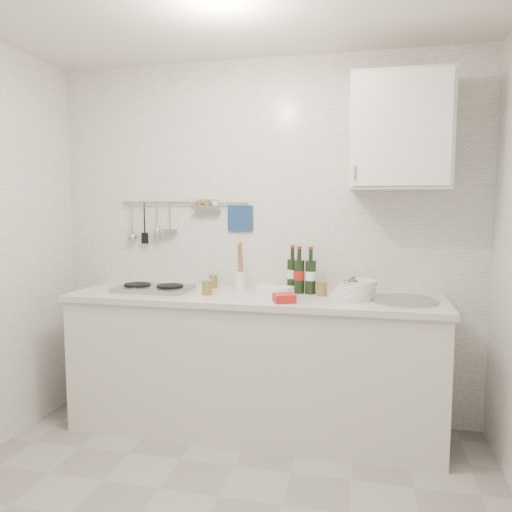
{
  "coord_description": "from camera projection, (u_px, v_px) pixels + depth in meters",
  "views": [
    {
      "loc": [
        0.73,
        -2.03,
        1.52
      ],
      "look_at": [
        0.07,
        0.9,
        1.2
      ],
      "focal_mm": 35.0,
      "sensor_mm": 36.0,
      "label": 1
    }
  ],
  "objects": [
    {
      "name": "jar_d",
      "position": [
        207.0,
        287.0,
        3.26
      ],
      "size": [
        0.07,
        0.07,
        0.1
      ],
      "rotation": [
        0.0,
        0.0,
        0.32
      ],
      "color": "brown",
      "rests_on": "counter"
    },
    {
      "name": "jar_b",
      "position": [
        343.0,
        289.0,
        3.27
      ],
      "size": [
        0.06,
        0.06,
        0.07
      ],
      "rotation": [
        0.0,
        0.0,
        0.16
      ],
      "color": "brown",
      "rests_on": "counter"
    },
    {
      "name": "butter_dish",
      "position": [
        275.0,
        291.0,
        3.2
      ],
      "size": [
        0.24,
        0.15,
        0.07
      ],
      "primitive_type": "cube",
      "rotation": [
        0.0,
        0.0,
        -0.21
      ],
      "color": "white",
      "rests_on": "counter"
    },
    {
      "name": "wine_bottles",
      "position": [
        301.0,
        270.0,
        3.32
      ],
      "size": [
        0.2,
        0.13,
        0.31
      ],
      "rotation": [
        0.0,
        0.0,
        -0.44
      ],
      "color": "black",
      "rests_on": "counter"
    },
    {
      "name": "plate_stack_hob",
      "position": [
        155.0,
        287.0,
        3.47
      ],
      "size": [
        0.25,
        0.25,
        0.02
      ],
      "rotation": [
        0.0,
        0.0,
        0.26
      ],
      "color": "#5285BA",
      "rests_on": "counter"
    },
    {
      "name": "counter",
      "position": [
        254.0,
        367.0,
        3.31
      ],
      "size": [
        2.44,
        0.64,
        0.96
      ],
      "color": "beige",
      "rests_on": "floor"
    },
    {
      "name": "strawberry_punnet",
      "position": [
        284.0,
        298.0,
        3.02
      ],
      "size": [
        0.16,
        0.16,
        0.05
      ],
      "primitive_type": "cube",
      "rotation": [
        0.0,
        0.0,
        0.41
      ],
      "color": "red",
      "rests_on": "counter"
    },
    {
      "name": "plate_stack_sink",
      "position": [
        355.0,
        290.0,
        3.13
      ],
      "size": [
        0.3,
        0.28,
        0.12
      ],
      "rotation": [
        0.0,
        0.0,
        -0.11
      ],
      "color": "white",
      "rests_on": "counter"
    },
    {
      "name": "utensil_crock",
      "position": [
        240.0,
        278.0,
        3.46
      ],
      "size": [
        0.08,
        0.08,
        0.33
      ],
      "rotation": [
        0.0,
        0.0,
        0.01
      ],
      "color": "white",
      "rests_on": "counter"
    },
    {
      "name": "wall_rail",
      "position": [
        181.0,
        216.0,
        3.59
      ],
      "size": [
        0.98,
        0.09,
        0.34
      ],
      "color": "#93969B",
      "rests_on": "back_wall"
    },
    {
      "name": "jar_a",
      "position": [
        213.0,
        281.0,
        3.52
      ],
      "size": [
        0.06,
        0.06,
        0.1
      ],
      "rotation": [
        0.0,
        0.0,
        0.22
      ],
      "color": "brown",
      "rests_on": "counter"
    },
    {
      "name": "back_wall",
      "position": [
        263.0,
        241.0,
        3.51
      ],
      "size": [
        3.0,
        0.02,
        2.5
      ],
      "primitive_type": "cube",
      "color": "silver",
      "rests_on": "floor"
    },
    {
      "name": "wall_cabinet",
      "position": [
        400.0,
        132.0,
        3.06
      ],
      "size": [
        0.6,
        0.38,
        0.7
      ],
      "color": "beige",
      "rests_on": "back_wall"
    },
    {
      "name": "jar_c",
      "position": [
        322.0,
        288.0,
        3.22
      ],
      "size": [
        0.07,
        0.07,
        0.1
      ],
      "rotation": [
        0.0,
        0.0,
        0.14
      ],
      "color": "brown",
      "rests_on": "counter"
    }
  ]
}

